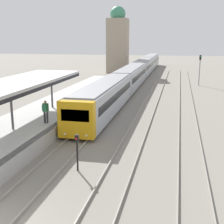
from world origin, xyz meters
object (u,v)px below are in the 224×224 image
(person_on_platform, at_px, (45,110))
(signal_post_near, at_px, (77,149))
(train_near, at_px, (138,71))
(signal_mast_far, at_px, (200,66))

(person_on_platform, relative_size, signal_post_near, 0.82)
(train_near, height_order, signal_post_near, train_near)
(person_on_platform, xyz_separation_m, train_near, (2.53, 31.49, -0.34))
(train_near, xyz_separation_m, signal_mast_far, (9.69, -3.48, 1.22))
(person_on_platform, bearing_deg, signal_post_near, -52.07)
(signal_post_near, height_order, signal_mast_far, signal_mast_far)
(signal_post_near, bearing_deg, person_on_platform, 127.93)
(person_on_platform, xyz_separation_m, signal_post_near, (4.12, -5.28, -0.74))
(signal_mast_far, bearing_deg, person_on_platform, -113.56)
(person_on_platform, relative_size, train_near, 0.03)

